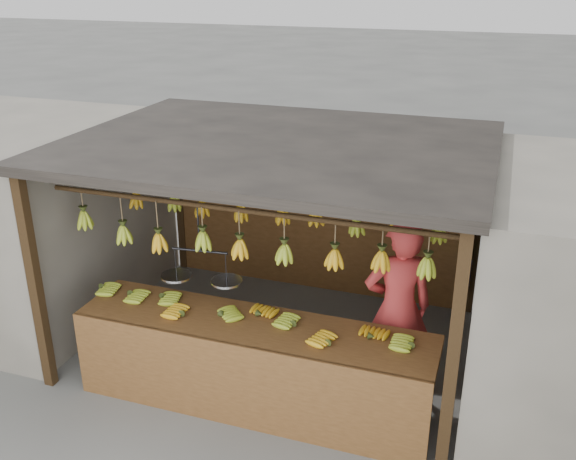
% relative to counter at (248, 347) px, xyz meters
% --- Properties ---
extents(ground, '(80.00, 80.00, 0.00)m').
position_rel_counter_xyz_m(ground, '(-0.13, 1.22, -0.71)').
color(ground, '#5B5B57').
extents(stall, '(4.30, 3.30, 2.40)m').
position_rel_counter_xyz_m(stall, '(-0.13, 1.55, 1.26)').
color(stall, black).
rests_on(stall, ground).
extents(neighbor_left, '(3.00, 3.00, 2.30)m').
position_rel_counter_xyz_m(neighbor_left, '(-3.73, 1.22, 0.44)').
color(neighbor_left, slate).
rests_on(neighbor_left, ground).
extents(counter, '(3.63, 0.79, 0.96)m').
position_rel_counter_xyz_m(counter, '(0.00, 0.00, 0.00)').
color(counter, brown).
rests_on(counter, ground).
extents(hanging_bananas, '(3.58, 2.23, 0.39)m').
position_rel_counter_xyz_m(hanging_bananas, '(-0.13, 1.22, 0.91)').
color(hanging_bananas, '#92A523').
rests_on(hanging_bananas, ground).
extents(balance_scale, '(0.81, 0.35, 0.78)m').
position_rel_counter_xyz_m(balance_scale, '(-0.57, 0.22, 0.56)').
color(balance_scale, black).
rests_on(balance_scale, ground).
extents(vendor, '(0.80, 0.68, 1.87)m').
position_rel_counter_xyz_m(vendor, '(1.26, 0.80, 0.22)').
color(vendor, '#BF3333').
rests_on(vendor, ground).
extents(bag_bundles, '(0.08, 0.26, 1.20)m').
position_rel_counter_xyz_m(bag_bundles, '(1.81, 2.57, 0.30)').
color(bag_bundles, yellow).
rests_on(bag_bundles, ground).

